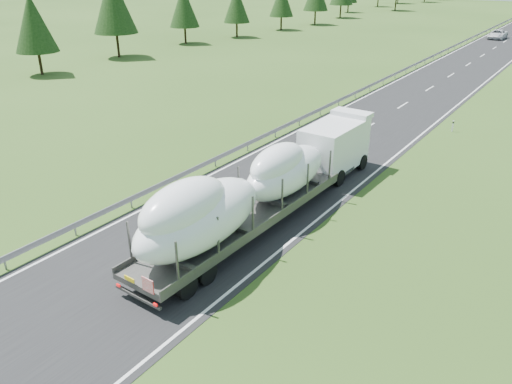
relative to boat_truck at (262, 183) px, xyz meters
The scene contains 4 objects.
ground 7.60m from the boat_truck, 107.96° to the right, with size 400.00×400.00×0.00m, color #2B4617.
guardrail 93.42m from the boat_truck, 94.62° to the left, with size 0.10×400.00×0.76m.
boat_truck is the anchor object (origin of this frame).
distant_van 86.26m from the boat_truck, 92.78° to the left, with size 2.73×5.92×1.64m, color silver.
Camera 1 is at (15.99, -13.77, 13.46)m, focal length 35.00 mm.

